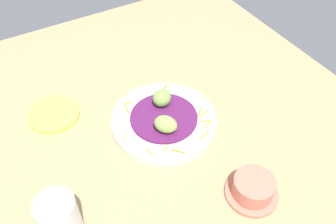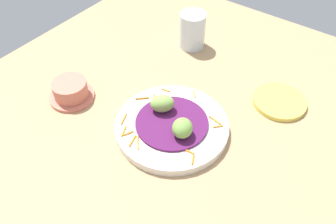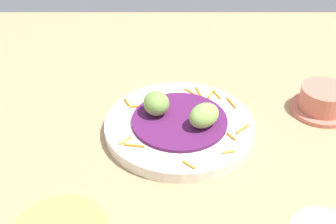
{
  "view_description": "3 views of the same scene",
  "coord_description": "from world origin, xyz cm",
  "px_view_note": "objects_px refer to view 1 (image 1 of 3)",
  "views": [
    {
      "loc": [
        51.85,
        -23.97,
        67.06
      ],
      "look_at": [
        1.14,
        5.21,
        5.77
      ],
      "focal_mm": 38.01,
      "sensor_mm": 36.0,
      "label": 1
    },
    {
      "loc": [
        -29.32,
        46.89,
        61.86
      ],
      "look_at": [
        2.92,
        2.94,
        5.5
      ],
      "focal_mm": 37.41,
      "sensor_mm": 36.0,
      "label": 2
    },
    {
      "loc": [
        -0.97,
        -55.75,
        49.44
      ],
      "look_at": [
        -0.94,
        4.25,
        5.98
      ],
      "focal_mm": 47.28,
      "sensor_mm": 36.0,
      "label": 3
    }
  ],
  "objects_px": {
    "side_plate_small": "(54,114)",
    "water_glass": "(60,218)",
    "guac_scoop_left": "(162,98)",
    "terracotta_bowl": "(253,188)",
    "guac_scoop_center": "(166,124)",
    "main_plate": "(164,121)"
  },
  "relations": [
    {
      "from": "side_plate_small",
      "to": "water_glass",
      "type": "bearing_deg",
      "value": -13.75
    },
    {
      "from": "guac_scoop_left",
      "to": "terracotta_bowl",
      "type": "height_order",
      "value": "guac_scoop_left"
    },
    {
      "from": "guac_scoop_center",
      "to": "main_plate",
      "type": "bearing_deg",
      "value": 156.38
    },
    {
      "from": "guac_scoop_left",
      "to": "terracotta_bowl",
      "type": "xyz_separation_m",
      "value": [
        0.3,
        0.04,
        -0.02
      ]
    },
    {
      "from": "water_glass",
      "to": "guac_scoop_left",
      "type": "bearing_deg",
      "value": 120.25
    },
    {
      "from": "side_plate_small",
      "to": "terracotta_bowl",
      "type": "height_order",
      "value": "terracotta_bowl"
    },
    {
      "from": "main_plate",
      "to": "guac_scoop_left",
      "type": "xyz_separation_m",
      "value": [
        -0.04,
        0.02,
        0.04
      ]
    },
    {
      "from": "terracotta_bowl",
      "to": "water_glass",
      "type": "bearing_deg",
      "value": -107.81
    },
    {
      "from": "main_plate",
      "to": "terracotta_bowl",
      "type": "bearing_deg",
      "value": 13.1
    },
    {
      "from": "water_glass",
      "to": "side_plate_small",
      "type": "bearing_deg",
      "value": 166.25
    },
    {
      "from": "guac_scoop_center",
      "to": "terracotta_bowl",
      "type": "bearing_deg",
      "value": 19.39
    },
    {
      "from": "main_plate",
      "to": "guac_scoop_center",
      "type": "distance_m",
      "value": 0.06
    },
    {
      "from": "main_plate",
      "to": "guac_scoop_center",
      "type": "relative_size",
      "value": 4.65
    },
    {
      "from": "terracotta_bowl",
      "to": "water_glass",
      "type": "distance_m",
      "value": 0.38
    },
    {
      "from": "guac_scoop_left",
      "to": "terracotta_bowl",
      "type": "relative_size",
      "value": 0.43
    },
    {
      "from": "side_plate_small",
      "to": "terracotta_bowl",
      "type": "bearing_deg",
      "value": 34.0
    },
    {
      "from": "guac_scoop_left",
      "to": "main_plate",
      "type": "bearing_deg",
      "value": -23.62
    },
    {
      "from": "main_plate",
      "to": "water_glass",
      "type": "bearing_deg",
      "value": -64.13
    },
    {
      "from": "main_plate",
      "to": "guac_scoop_center",
      "type": "xyz_separation_m",
      "value": [
        0.04,
        -0.02,
        0.04
      ]
    },
    {
      "from": "guac_scoop_center",
      "to": "terracotta_bowl",
      "type": "height_order",
      "value": "guac_scoop_center"
    },
    {
      "from": "terracotta_bowl",
      "to": "water_glass",
      "type": "height_order",
      "value": "water_glass"
    },
    {
      "from": "guac_scoop_center",
      "to": "terracotta_bowl",
      "type": "distance_m",
      "value": 0.24
    }
  ]
}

